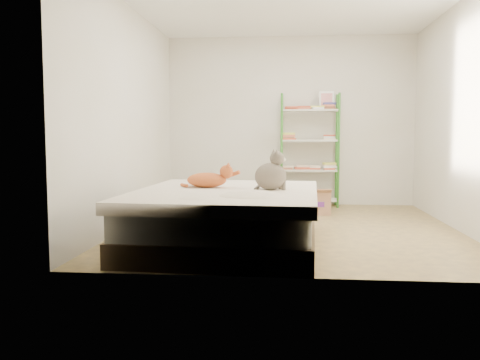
# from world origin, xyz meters

# --- Properties ---
(room) EXTENTS (3.81, 4.21, 2.61)m
(room) POSITION_xyz_m (0.00, 0.00, 1.30)
(room) COLOR tan
(room) RESTS_ON ground
(bed) EXTENTS (1.83, 2.24, 0.55)m
(bed) POSITION_xyz_m (-0.62, -1.02, 0.28)
(bed) COLOR #453528
(bed) RESTS_ON ground
(orange_cat) EXTENTS (0.48, 0.27, 0.19)m
(orange_cat) POSITION_xyz_m (-0.85, -0.82, 0.65)
(orange_cat) COLOR orange
(orange_cat) RESTS_ON bed
(grey_cat) EXTENTS (0.41, 0.38, 0.38)m
(grey_cat) POSITION_xyz_m (-0.20, -0.99, 0.74)
(grey_cat) COLOR gray
(grey_cat) RESTS_ON bed
(shelf_unit) EXTENTS (0.88, 0.36, 1.74)m
(shelf_unit) POSITION_xyz_m (0.31, 1.88, 0.89)
(shelf_unit) COLOR #37842C
(shelf_unit) RESTS_ON ground
(cardboard_box) EXTENTS (0.47, 0.46, 0.37)m
(cardboard_box) POSITION_xyz_m (0.32, 1.12, 0.16)
(cardboard_box) COLOR tan
(cardboard_box) RESTS_ON ground
(white_bin) EXTENTS (0.40, 0.37, 0.39)m
(white_bin) POSITION_xyz_m (-1.21, 1.54, 0.20)
(white_bin) COLOR white
(white_bin) RESTS_ON ground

